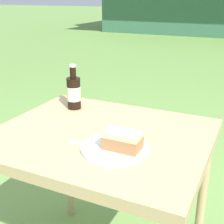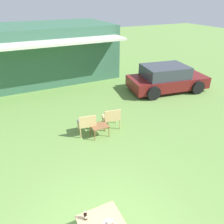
# 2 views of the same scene
# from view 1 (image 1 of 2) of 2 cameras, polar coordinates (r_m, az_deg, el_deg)

# --- Properties ---
(patio_table) EXTENTS (0.80, 0.68, 0.71)m
(patio_table) POSITION_cam_1_polar(r_m,az_deg,el_deg) (1.22, -2.05, -7.22)
(patio_table) COLOR tan
(patio_table) RESTS_ON ground_plane
(cake_on_plate) EXTENTS (0.23, 0.23, 0.07)m
(cake_on_plate) POSITION_cam_1_polar(r_m,az_deg,el_deg) (1.04, 1.24, -5.88)
(cake_on_plate) COLOR white
(cake_on_plate) RESTS_ON patio_table
(cola_bottle_near) EXTENTS (0.06, 0.06, 0.20)m
(cola_bottle_near) POSITION_cam_1_polar(r_m,az_deg,el_deg) (1.42, -7.00, 3.64)
(cola_bottle_near) COLOR black
(cola_bottle_near) RESTS_ON patio_table
(fork) EXTENTS (0.20, 0.02, 0.01)m
(fork) POSITION_cam_1_polar(r_m,az_deg,el_deg) (1.07, -3.13, -6.28)
(fork) COLOR silver
(fork) RESTS_ON patio_table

